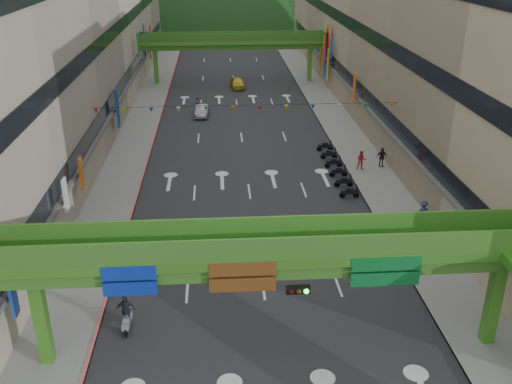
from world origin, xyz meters
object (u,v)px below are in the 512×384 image
(scooter_rider_mid, at_px, (228,262))
(car_silver, at_px, (202,111))
(pedestrian_red, at_px, (361,162))
(car_yellow, at_px, (237,83))
(overpass_near, at_px, (295,269))
(scooter_rider_near, at_px, (174,255))

(scooter_rider_mid, relative_size, car_silver, 0.55)
(scooter_rider_mid, xyz_separation_m, pedestrian_red, (12.26, 16.94, -0.28))
(scooter_rider_mid, distance_m, car_yellow, 48.76)
(overpass_near, xyz_separation_m, scooter_rider_mid, (-2.98, 7.54, -4.04))
(car_silver, bearing_deg, overpass_near, -79.69)
(scooter_rider_near, distance_m, car_yellow, 47.34)
(scooter_rider_mid, xyz_separation_m, car_yellow, (2.47, 48.69, -0.42))
(scooter_rider_mid, relative_size, car_yellow, 0.51)
(overpass_near, distance_m, pedestrian_red, 26.54)
(scooter_rider_near, height_order, pedestrian_red, scooter_rider_near)
(pedestrian_red, bearing_deg, car_yellow, 116.08)
(scooter_rider_mid, bearing_deg, overpass_near, -68.47)
(car_yellow, xyz_separation_m, pedestrian_red, (9.79, -31.75, 0.14))
(overpass_near, relative_size, pedestrian_red, 15.89)
(car_silver, bearing_deg, scooter_rider_mid, -83.01)
(overpass_near, bearing_deg, scooter_rider_mid, 111.53)
(car_silver, height_order, car_yellow, car_yellow)
(car_silver, height_order, pedestrian_red, pedestrian_red)
(car_silver, bearing_deg, car_yellow, 74.22)
(overpass_near, distance_m, car_silver, 43.38)
(scooter_rider_mid, bearing_deg, scooter_rider_near, 152.98)
(scooter_rider_mid, height_order, car_silver, scooter_rider_mid)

